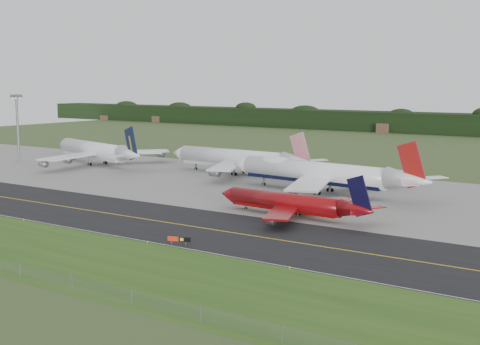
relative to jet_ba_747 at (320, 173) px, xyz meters
name	(u,v)px	position (x,y,z in m)	size (l,w,h in m)	color
ground	(183,220)	(-7.74, -49.74, -5.45)	(600.00, 600.00, 0.00)	#304B23
grass_verge	(59,253)	(-7.74, -84.74, -5.44)	(400.00, 30.00, 0.01)	#285218
taxiway	(172,223)	(-7.74, -53.74, -5.44)	(400.00, 32.00, 0.02)	black
apron	(297,189)	(-7.74, 1.26, -5.44)	(400.00, 78.00, 0.01)	gray
taxiway_centreline	(172,223)	(-7.74, -53.74, -5.42)	(400.00, 0.40, 0.00)	yellow
taxiway_edge_line	(121,237)	(-7.74, -69.24, -5.42)	(400.00, 0.25, 0.00)	silver
jet_ba_747	(320,173)	(0.00, 0.00, 0.00)	(63.68, 52.44, 16.00)	white
jet_red_737	(293,203)	(10.31, -32.79, -2.38)	(41.02, 33.38, 11.07)	maroon
jet_navy_gold	(97,151)	(-96.53, 9.14, -0.37)	(58.96, 50.23, 15.46)	white
jet_star_tail	(239,159)	(-38.97, 17.58, -0.39)	(57.41, 48.09, 15.16)	white
floodlight_mast	(17,116)	(-126.62, -2.29, 12.19)	(3.18, 3.18, 25.60)	slate
taxiway_sign	(179,239)	(5.83, -67.71, -4.38)	(4.33, 1.71, 1.52)	slate
edge_marker_left	(24,220)	(-36.36, -70.24, -5.20)	(0.16, 0.16, 0.50)	yellow
edge_marker_center	(147,242)	(0.18, -70.24, -5.20)	(0.16, 0.16, 0.50)	yellow
edge_marker_right	(290,268)	(31.33, -70.24, -5.20)	(0.16, 0.16, 0.50)	yellow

